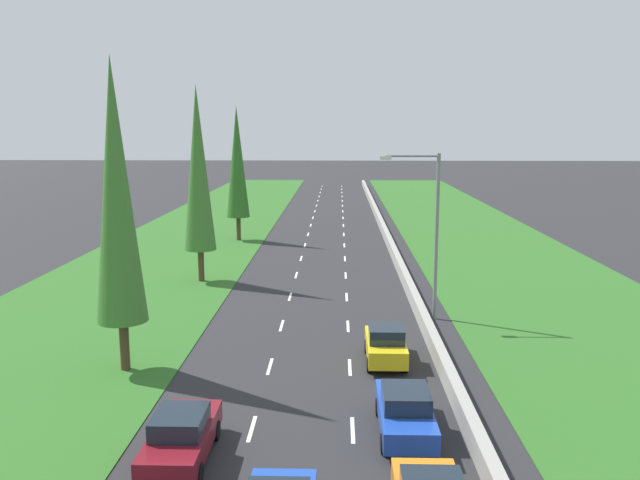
% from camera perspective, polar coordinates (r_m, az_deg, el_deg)
% --- Properties ---
extents(ground_plane, '(300.00, 300.00, 0.00)m').
position_cam_1_polar(ground_plane, '(61.04, 0.47, 0.03)').
color(ground_plane, '#28282B').
rests_on(ground_plane, ground).
extents(grass_verge_left, '(14.00, 140.00, 0.04)m').
position_cam_1_polar(grass_verge_left, '(62.58, -11.19, 0.10)').
color(grass_verge_left, '#2D6623').
rests_on(grass_verge_left, ground).
extents(grass_verge_right, '(14.00, 140.00, 0.04)m').
position_cam_1_polar(grass_verge_right, '(62.42, 13.75, -0.02)').
color(grass_verge_right, '#2D6623').
rests_on(grass_verge_right, ground).
extents(median_barrier, '(0.44, 120.00, 0.85)m').
position_cam_1_polar(median_barrier, '(61.12, 5.82, 0.40)').
color(median_barrier, '#9E9B93').
rests_on(median_barrier, ground).
extents(lane_markings, '(3.64, 116.00, 0.01)m').
position_cam_1_polar(lane_markings, '(61.04, 0.47, 0.04)').
color(lane_markings, white).
rests_on(lane_markings, ground).
extents(blue_sedan_right_lane, '(1.82, 4.50, 1.64)m').
position_cam_1_polar(blue_sedan_right_lane, '(23.12, 7.43, -14.58)').
color(blue_sedan_right_lane, '#1E47B7').
rests_on(blue_sedan_right_lane, ground).
extents(yellow_hatchback_right_lane, '(1.74, 3.90, 1.72)m').
position_cam_1_polar(yellow_hatchback_right_lane, '(29.45, 5.74, -9.05)').
color(yellow_hatchback_right_lane, yellow).
rests_on(yellow_hatchback_right_lane, ground).
extents(maroon_sedan_left_lane, '(1.82, 4.50, 1.64)m').
position_cam_1_polar(maroon_sedan_left_lane, '(21.73, -12.00, -16.38)').
color(maroon_sedan_left_lane, maroon).
rests_on(maroon_sedan_left_lane, ground).
extents(poplar_tree_second, '(2.13, 2.13, 13.24)m').
position_cam_1_polar(poplar_tree_second, '(28.25, -17.32, 3.96)').
color(poplar_tree_second, '#4C3823').
rests_on(poplar_tree_second, ground).
extents(poplar_tree_third, '(2.13, 2.13, 13.13)m').
position_cam_1_polar(poplar_tree_third, '(44.18, -10.58, 6.10)').
color(poplar_tree_third, '#4C3823').
rests_on(poplar_tree_third, ground).
extents(poplar_tree_fourth, '(2.11, 2.11, 12.30)m').
position_cam_1_polar(poplar_tree_fourth, '(60.34, -7.23, 6.73)').
color(poplar_tree_fourth, '#4C3823').
rests_on(poplar_tree_fourth, ground).
extents(street_light_mast, '(3.20, 0.28, 9.00)m').
position_cam_1_polar(street_light_mast, '(35.41, 9.60, 1.38)').
color(street_light_mast, gray).
rests_on(street_light_mast, ground).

